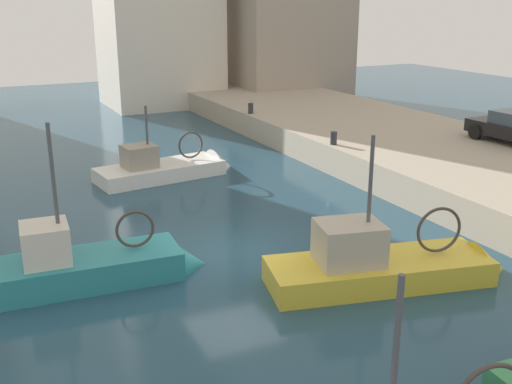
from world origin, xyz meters
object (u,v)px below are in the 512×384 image
(fishing_boat_white, at_px, (170,174))
(mooring_bollard_north, at_px, (251,108))
(fishing_boat_yellow, at_px, (390,275))
(mooring_bollard_mid, at_px, (334,138))
(fishing_boat_teal, at_px, (96,277))

(fishing_boat_white, distance_m, mooring_bollard_north, 8.66)
(fishing_boat_white, relative_size, fishing_boat_yellow, 0.90)
(fishing_boat_white, xyz_separation_m, mooring_bollard_mid, (6.44, -2.38, 1.36))
(fishing_boat_white, bearing_deg, fishing_boat_teal, -119.71)
(fishing_boat_white, relative_size, mooring_bollard_north, 11.11)
(fishing_boat_teal, distance_m, fishing_boat_yellow, 7.66)
(mooring_bollard_north, bearing_deg, fishing_boat_white, -138.88)
(mooring_bollard_mid, bearing_deg, mooring_bollard_north, 90.00)
(fishing_boat_white, bearing_deg, fishing_boat_yellow, -80.36)
(fishing_boat_white, xyz_separation_m, fishing_boat_teal, (-4.86, -8.51, 0.02))
(fishing_boat_white, bearing_deg, mooring_bollard_mid, -20.25)
(fishing_boat_yellow, xyz_separation_m, mooring_bollard_north, (4.42, 17.52, 1.30))
(fishing_boat_white, height_order, fishing_boat_teal, fishing_boat_teal)
(fishing_boat_yellow, relative_size, mooring_bollard_mid, 12.37)
(fishing_boat_teal, bearing_deg, fishing_boat_yellow, -26.17)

